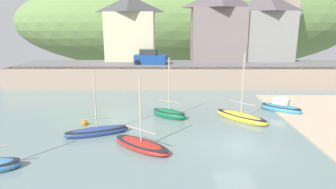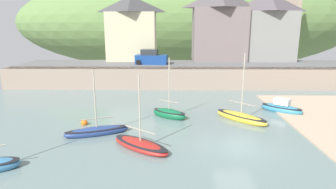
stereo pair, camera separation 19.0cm
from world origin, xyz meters
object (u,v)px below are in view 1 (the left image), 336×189
at_px(waterfront_building_right, 266,27).
at_px(dinghy_open_wooden, 241,117).
at_px(motorboat_with_cabin, 97,131).
at_px(sailboat_nearest_shore, 141,145).
at_px(waterfront_building_centre, 218,25).
at_px(sailboat_far_left, 169,114).
at_px(parked_car_near_slipway, 150,58).
at_px(mooring_buoy, 84,123).
at_px(church_with_spire, 287,6).
at_px(waterfront_building_left, 130,28).
at_px(sailboat_blue_trim, 281,108).

xyz_separation_m(waterfront_building_right, dinghy_open_wooden, (-7.97, -20.26, -6.89)).
height_order(motorboat_with_cabin, sailboat_nearest_shore, sailboat_nearest_shore).
height_order(waterfront_building_centre, sailboat_far_left, waterfront_building_centre).
height_order(waterfront_building_right, sailboat_far_left, waterfront_building_right).
xyz_separation_m(dinghy_open_wooden, parked_car_near_slipway, (-8.25, 15.76, 2.93)).
bearing_deg(waterfront_building_right, motorboat_with_cabin, -128.51).
distance_m(waterfront_building_centre, mooring_buoy, 26.28).
bearing_deg(sailboat_nearest_shore, sailboat_far_left, 112.27).
relative_size(church_with_spire, mooring_buoy, 30.10).
xyz_separation_m(waterfront_building_left, waterfront_building_centre, (12.45, 0.00, 0.44)).
distance_m(waterfront_building_right, sailboat_far_left, 24.81).
bearing_deg(motorboat_with_cabin, church_with_spire, 28.79).
bearing_deg(mooring_buoy, dinghy_open_wooden, 5.59).
relative_size(waterfront_building_centre, sailboat_nearest_shore, 2.09).
height_order(sailboat_far_left, dinghy_open_wooden, dinghy_open_wooden).
relative_size(waterfront_building_right, church_with_spire, 0.62).
height_order(waterfront_building_left, sailboat_far_left, waterfront_building_left).
bearing_deg(mooring_buoy, parked_car_near_slipway, 76.96).
bearing_deg(motorboat_with_cabin, waterfront_building_centre, 41.86).
xyz_separation_m(parked_car_near_slipway, mooring_buoy, (-3.93, -16.95, -3.05)).
height_order(waterfront_building_left, mooring_buoy, waterfront_building_left).
bearing_deg(dinghy_open_wooden, sailboat_nearest_shore, -97.58).
distance_m(waterfront_building_right, sailboat_blue_trim, 19.53).
bearing_deg(sailboat_blue_trim, waterfront_building_right, 116.83).
relative_size(waterfront_building_right, mooring_buoy, 18.62).
bearing_deg(sailboat_blue_trim, waterfront_building_centre, 138.35).
bearing_deg(waterfront_building_right, sailboat_far_left, -125.05).
height_order(church_with_spire, sailboat_far_left, church_with_spire).
relative_size(motorboat_with_cabin, sailboat_nearest_shore, 1.00).
relative_size(sailboat_far_left, mooring_buoy, 10.21).
distance_m(sailboat_nearest_shore, parked_car_near_slipway, 21.42).
distance_m(parked_car_near_slipway, mooring_buoy, 17.66).
height_order(waterfront_building_left, motorboat_with_cabin, waterfront_building_left).
bearing_deg(sailboat_nearest_shore, sailboat_blue_trim, 71.86).
distance_m(waterfront_building_right, parked_car_near_slipway, 17.29).
distance_m(waterfront_building_centre, dinghy_open_wooden, 21.51).
distance_m(church_with_spire, motorboat_with_cabin, 37.14).
height_order(dinghy_open_wooden, mooring_buoy, dinghy_open_wooden).
bearing_deg(dinghy_open_wooden, waterfront_building_centre, 132.92).
bearing_deg(dinghy_open_wooden, sailboat_far_left, -141.11).
xyz_separation_m(waterfront_building_centre, sailboat_blue_trim, (2.90, -17.88, -7.08)).
bearing_deg(sailboat_blue_trim, motorboat_with_cabin, -120.18).
relative_size(waterfront_building_centre, dinghy_open_wooden, 1.78).
height_order(waterfront_building_right, motorboat_with_cabin, waterfront_building_right).
bearing_deg(waterfront_building_centre, waterfront_building_left, 180.00).
height_order(waterfront_building_right, mooring_buoy, waterfront_building_right).
bearing_deg(dinghy_open_wooden, waterfront_building_left, 165.34).
xyz_separation_m(waterfront_building_right, mooring_buoy, (-20.14, -21.45, -7.01)).
distance_m(motorboat_with_cabin, parked_car_near_slipway, 19.34).
distance_m(sailboat_blue_trim, motorboat_with_cabin, 15.78).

